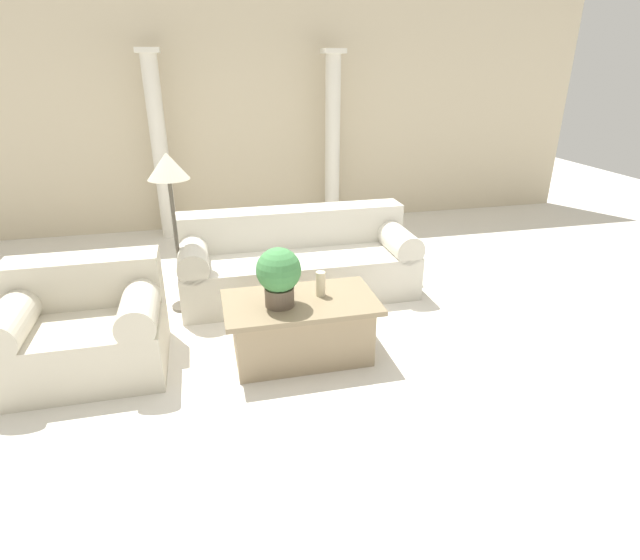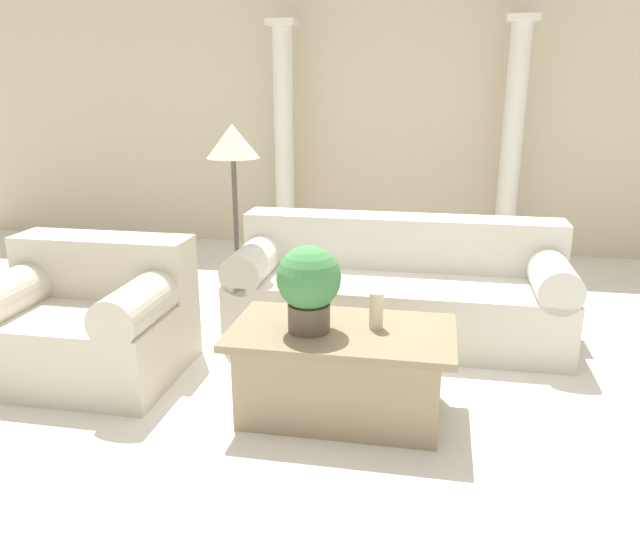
# 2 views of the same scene
# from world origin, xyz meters

# --- Properties ---
(ground_plane) EXTENTS (16.00, 16.00, 0.00)m
(ground_plane) POSITION_xyz_m (0.00, 0.00, 0.00)
(ground_plane) COLOR silver
(wall_back) EXTENTS (10.00, 0.06, 3.20)m
(wall_back) POSITION_xyz_m (0.00, 3.37, 1.60)
(wall_back) COLOR beige
(wall_back) RESTS_ON ground_plane
(sofa_long) EXTENTS (2.30, 0.90, 0.81)m
(sofa_long) POSITION_xyz_m (0.25, 0.87, 0.33)
(sofa_long) COLOR beige
(sofa_long) RESTS_ON ground_plane
(loveseat) EXTENTS (1.13, 0.90, 0.81)m
(loveseat) POSITION_xyz_m (-1.57, -0.12, 0.35)
(loveseat) COLOR beige
(loveseat) RESTS_ON ground_plane
(coffee_table) EXTENTS (1.18, 0.68, 0.49)m
(coffee_table) POSITION_xyz_m (0.04, -0.35, 0.25)
(coffee_table) COLOR #998466
(coffee_table) RESTS_ON ground_plane
(potted_plant) EXTENTS (0.33, 0.33, 0.45)m
(potted_plant) POSITION_xyz_m (-0.13, -0.40, 0.74)
(potted_plant) COLOR brown
(potted_plant) RESTS_ON coffee_table
(pillar_candle) EXTENTS (0.07, 0.07, 0.20)m
(pillar_candle) POSITION_xyz_m (0.21, -0.30, 0.59)
(pillar_candle) COLOR beige
(pillar_candle) RESTS_ON coffee_table
(floor_lamp) EXTENTS (0.36, 0.36, 1.47)m
(floor_lamp) POSITION_xyz_m (-0.88, 0.74, 1.26)
(floor_lamp) COLOR #4C473D
(floor_lamp) RESTS_ON ground_plane
(column_left) EXTENTS (0.28, 0.28, 2.33)m
(column_left) POSITION_xyz_m (-1.09, 3.01, 1.19)
(column_left) COLOR silver
(column_left) RESTS_ON ground_plane
(column_right) EXTENTS (0.28, 0.28, 2.33)m
(column_right) POSITION_xyz_m (1.17, 3.01, 1.19)
(column_right) COLOR silver
(column_right) RESTS_ON ground_plane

